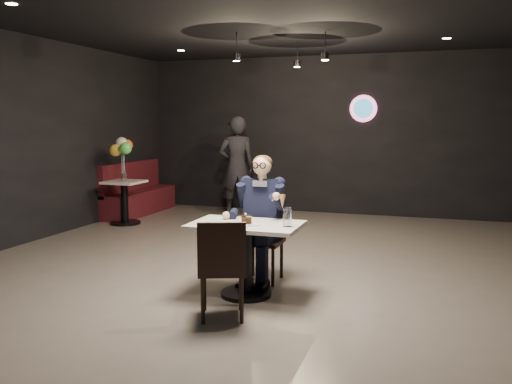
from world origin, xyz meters
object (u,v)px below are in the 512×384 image
(chair_far, at_px, (263,240))
(sundae_glass, at_px, (287,217))
(balloon_vase, at_px, (124,177))
(chair_near, at_px, (222,267))
(main_table, at_px, (246,260))
(booth_bench, at_px, (139,188))
(side_table, at_px, (125,202))
(seated_man, at_px, (263,217))
(passerby, at_px, (237,166))

(chair_far, relative_size, sundae_glass, 4.93)
(balloon_vase, bearing_deg, sundae_glass, -39.06)
(sundae_glass, height_order, balloon_vase, sundae_glass)
(chair_near, height_order, balloon_vase, chair_near)
(main_table, bearing_deg, booth_bench, 131.93)
(booth_bench, bearing_deg, main_table, -48.07)
(main_table, height_order, side_table, main_table)
(seated_man, xyz_separation_m, balloon_vase, (-3.29, 2.45, 0.10))
(seated_man, relative_size, balloon_vase, 10.01)
(chair_near, distance_m, sundae_glass, 0.85)
(main_table, bearing_deg, side_table, 137.67)
(side_table, bearing_deg, balloon_vase, 0.00)
(balloon_vase, xyz_separation_m, passerby, (1.53, 1.42, 0.11))
(chair_far, xyz_separation_m, booth_bench, (-3.59, 3.45, 0.04))
(chair_near, bearing_deg, booth_bench, 106.23)
(seated_man, distance_m, balloon_vase, 4.10)
(booth_bench, bearing_deg, chair_near, -52.25)
(main_table, bearing_deg, balloon_vase, 137.67)
(sundae_glass, distance_m, booth_bench, 5.70)
(seated_man, xyz_separation_m, booth_bench, (-3.59, 3.45, -0.22))
(chair_far, bearing_deg, seated_man, 0.00)
(chair_far, xyz_separation_m, passerby, (-1.76, 3.87, 0.47))
(sundae_glass, bearing_deg, side_table, 140.94)
(chair_far, relative_size, side_table, 1.23)
(chair_far, xyz_separation_m, chair_near, (0.00, -1.19, 0.00))
(chair_far, relative_size, seated_man, 0.64)
(main_table, height_order, chair_near, chair_near)
(passerby, bearing_deg, side_table, 17.82)
(side_table, relative_size, balloon_vase, 5.21)
(sundae_glass, bearing_deg, chair_far, 127.11)
(chair_near, distance_m, booth_bench, 5.87)
(chair_near, height_order, side_table, chair_near)
(chair_far, height_order, sundae_glass, sundae_glass)
(seated_man, bearing_deg, chair_near, -90.00)
(side_table, bearing_deg, chair_far, -36.64)
(passerby, bearing_deg, chair_near, 84.19)
(chair_near, xyz_separation_m, side_table, (-3.29, 3.64, -0.09))
(main_table, distance_m, passerby, 4.79)
(chair_far, height_order, balloon_vase, chair_far)
(chair_near, xyz_separation_m, seated_man, (0.00, 1.19, 0.26))
(chair_far, relative_size, passerby, 0.49)
(chair_near, bearing_deg, passerby, 87.63)
(balloon_vase, bearing_deg, chair_far, -36.64)
(seated_man, bearing_deg, booth_bench, 136.17)
(seated_man, relative_size, side_table, 1.92)
(main_table, height_order, passerby, passerby)
(main_table, relative_size, booth_bench, 0.55)
(chair_far, bearing_deg, main_table, -90.00)
(chair_far, bearing_deg, sundae_glass, -52.89)
(balloon_vase, bearing_deg, booth_bench, 106.70)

